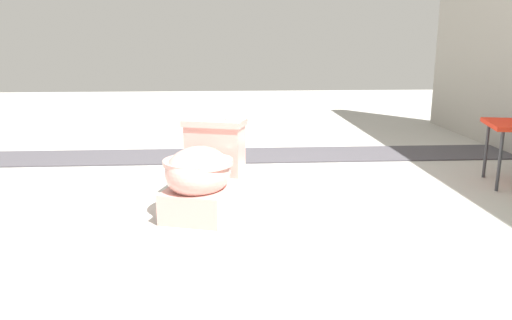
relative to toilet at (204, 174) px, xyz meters
name	(u,v)px	position (x,y,z in m)	size (l,w,h in m)	color
ground_plane	(237,208)	(-0.04, 0.19, -0.22)	(14.00, 14.00, 0.00)	#A8A59E
gravel_strip	(290,155)	(-1.39, 0.69, -0.21)	(0.56, 8.00, 0.01)	#423F44
toilet	(204,174)	(0.00, 0.00, 0.00)	(0.71, 0.54, 0.52)	#E09E93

